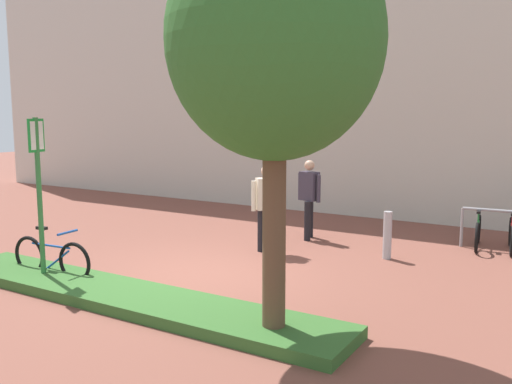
% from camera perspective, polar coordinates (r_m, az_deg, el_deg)
% --- Properties ---
extents(ground_plane, '(60.00, 60.00, 0.00)m').
position_cam_1_polar(ground_plane, '(9.46, -5.81, -8.58)').
color(ground_plane, brown).
extents(building_facade, '(28.00, 1.20, 10.00)m').
position_cam_1_polar(building_facade, '(15.55, 10.61, 16.43)').
color(building_facade, beige).
rests_on(building_facade, ground).
extents(planter_strip, '(7.00, 1.10, 0.16)m').
position_cam_1_polar(planter_strip, '(8.40, -13.46, -10.38)').
color(planter_strip, '#336028').
rests_on(planter_strip, ground).
extents(tree_sidewalk, '(2.49, 2.49, 4.90)m').
position_cam_1_polar(tree_sidewalk, '(6.47, 1.97, 15.17)').
color(tree_sidewalk, brown).
rests_on(tree_sidewalk, ground).
extents(parking_sign_post, '(0.12, 0.36, 2.65)m').
position_cam_1_polar(parking_sign_post, '(9.36, -21.50, 1.47)').
color(parking_sign_post, '#2D7238').
rests_on(parking_sign_post, ground).
extents(bike_at_sign, '(1.68, 0.42, 0.86)m').
position_cam_1_polar(bike_at_sign, '(9.81, -20.31, -6.35)').
color(bike_at_sign, black).
rests_on(bike_at_sign, ground).
extents(bollard_steel, '(0.16, 0.16, 0.90)m').
position_cam_1_polar(bollard_steel, '(10.68, 13.38, -4.35)').
color(bollard_steel, '#ADADB2').
rests_on(bollard_steel, ground).
extents(person_suited_dark, '(0.59, 0.47, 1.72)m').
position_cam_1_polar(person_suited_dark, '(11.99, 5.49, -0.23)').
color(person_suited_dark, black).
rests_on(person_suited_dark, ground).
extents(person_shirt_blue, '(0.45, 0.47, 1.72)m').
position_cam_1_polar(person_shirt_blue, '(10.79, 1.10, -1.12)').
color(person_shirt_blue, black).
rests_on(person_shirt_blue, ground).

